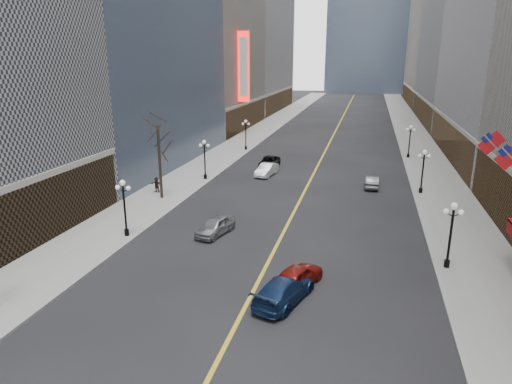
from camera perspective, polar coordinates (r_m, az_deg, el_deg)
The scene contains 20 objects.
sidewalk_east at distance 71.76m, azimuth 20.00°, elevation 4.60°, with size 6.00×230.00×0.15m, color gray.
sidewalk_west at distance 74.10m, azimuth -2.11°, elevation 5.93°, with size 6.00×230.00×0.15m, color gray.
lane_line at distance 81.41m, azimuth 9.45°, elevation 6.63°, with size 0.25×200.00×0.02m, color gold.
bldg_east_c at distance 109.18m, azimuth 28.26°, elevation 20.20°, with size 26.60×40.60×48.80m.
streetlamp_east_1 at distance 32.39m, azimuth 23.23°, elevation -4.22°, with size 1.26×0.44×4.52m.
streetlamp_east_2 at distance 49.54m, azimuth 20.17°, elevation 2.97°, with size 1.26×0.44×4.52m.
streetlamp_east_3 at distance 67.14m, azimuth 18.68°, elevation 6.43°, with size 1.26×0.44×4.52m.
streetlamp_west_1 at distance 36.56m, azimuth -16.16°, elevation -1.22°, with size 1.26×0.44×4.52m.
streetlamp_west_2 at distance 52.36m, azimuth -6.44°, elevation 4.57°, with size 1.26×0.44×4.52m.
streetlamp_west_3 at distance 69.25m, azimuth -1.29°, elevation 7.57°, with size 1.26×0.44×4.52m.
flag_5 at distance 38.68m, azimuth 27.57°, elevation 5.21°, with size 2.87×0.12×2.87m.
theatre_marquee at distance 83.01m, azimuth -1.54°, elevation 15.35°, with size 2.00×0.55×12.00m.
tree_west_far at distance 45.17m, azimuth -12.13°, elevation 6.72°, with size 3.60×3.60×7.92m.
car_nb_near at distance 36.54m, azimuth -5.13°, elevation -4.26°, with size 1.67×4.15×1.41m, color #9B9EA2.
car_nb_mid at distance 54.55m, azimuth 1.33°, elevation 2.80°, with size 1.52×4.37×1.44m, color silver.
car_nb_far at distance 58.81m, azimuth 1.69°, elevation 3.78°, with size 2.30×4.99×1.39m, color black.
car_sb_near at distance 26.93m, azimuth 3.51°, elevation -12.10°, with size 2.06×5.08×1.47m, color #14274D.
car_sb_mid at distance 28.54m, azimuth 5.22°, elevation -10.42°, with size 1.71×4.26×1.45m, color maroon.
car_sb_far at distance 51.06m, azimuth 14.27°, elevation 1.27°, with size 1.40×4.01×1.32m, color #434749.
ped_west_far at distance 48.32m, azimuth -12.31°, elevation 0.91°, with size 1.49×0.43×1.61m, color black.
Camera 1 is at (6.09, -0.03, 13.59)m, focal length 32.00 mm.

